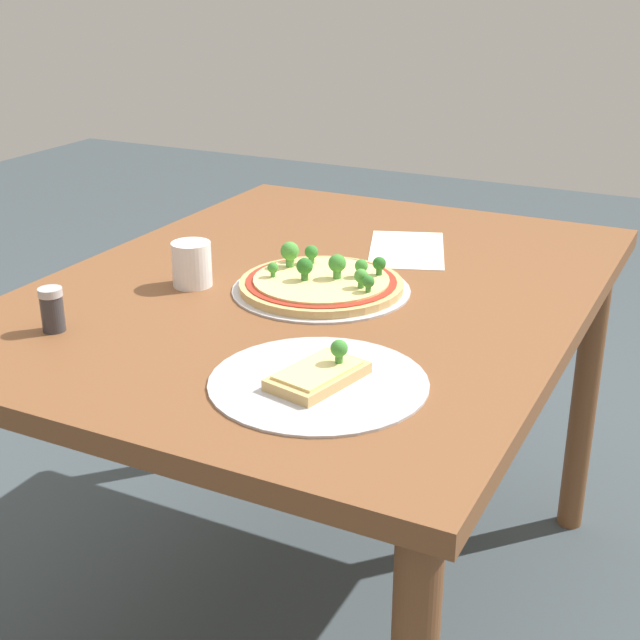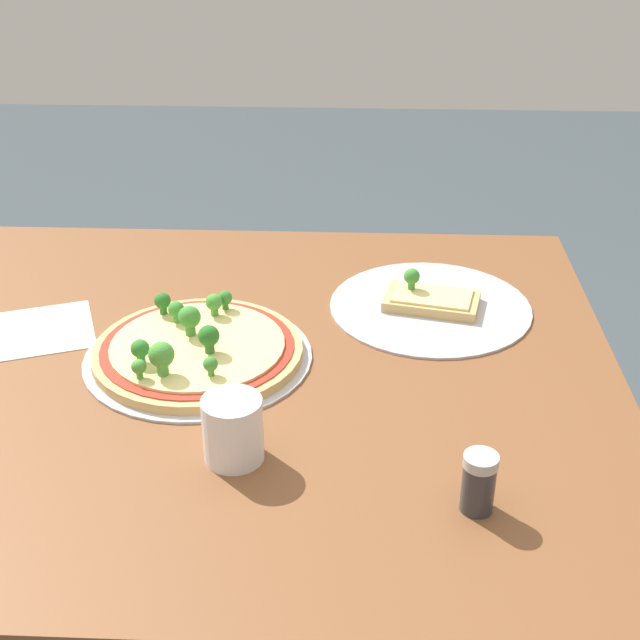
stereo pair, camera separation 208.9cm
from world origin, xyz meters
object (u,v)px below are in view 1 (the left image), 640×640
Objects in this scene: pizza_tray_whole at (321,283)px; condiment_shaker at (52,309)px; dining_table at (318,328)px; drinking_cup at (192,264)px; pizza_tray_slice at (319,379)px.

pizza_tray_whole is 4.44× the size of condiment_shaker.
condiment_shaker is at bearing 144.29° from dining_table.
condiment_shaker is (-0.28, 0.08, -0.00)m from drinking_cup.
pizza_tray_slice is at bearing -154.00° from pizza_tray_whole.
condiment_shaker is (-0.36, 0.30, 0.02)m from pizza_tray_whole.
pizza_tray_whole is 0.24m from drinking_cup.
dining_table is 0.27m from drinking_cup.
pizza_tray_slice is 0.47m from drinking_cup.
condiment_shaker is (-0.02, 0.47, 0.03)m from pizza_tray_slice.
dining_table is 0.11m from pizza_tray_whole.
condiment_shaker reaches higher than pizza_tray_slice.
pizza_tray_slice is at bearing -153.10° from dining_table.
pizza_tray_slice is at bearing -123.55° from drinking_cup.
drinking_cup reaches higher than condiment_shaker.
condiment_shaker is at bearing 164.09° from drinking_cup.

